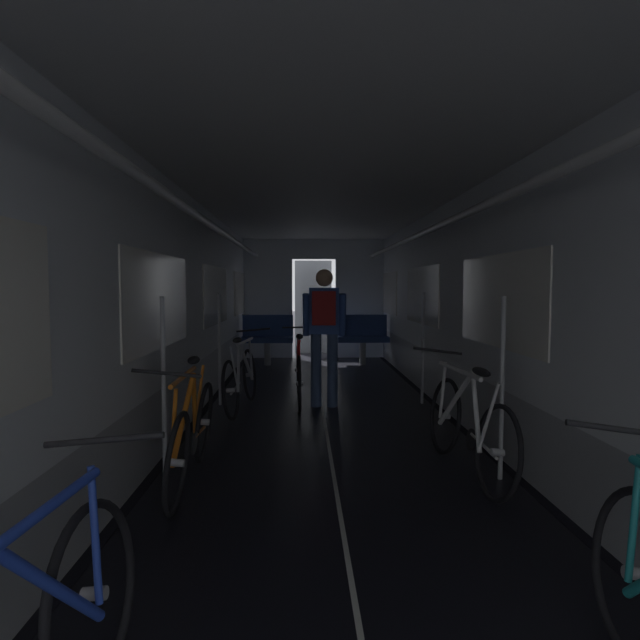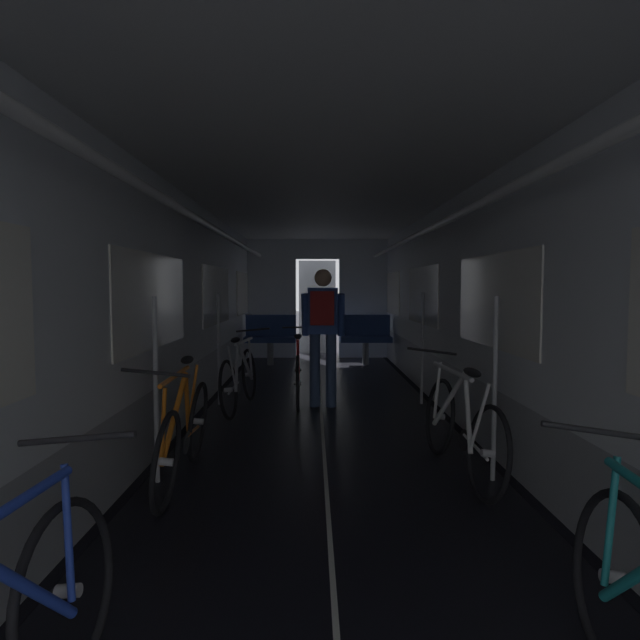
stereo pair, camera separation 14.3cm
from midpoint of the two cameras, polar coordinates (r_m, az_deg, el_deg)
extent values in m
cube|color=black|center=(5.35, -15.64, -12.38)|extent=(0.08, 11.50, 0.01)
cube|color=black|center=(5.44, 15.36, -12.11)|extent=(0.08, 11.50, 0.01)
cube|color=beige|center=(5.21, 0.00, -12.70)|extent=(0.03, 11.27, 0.00)
cube|color=#9EA0A5|center=(5.30, -16.76, -9.25)|extent=(0.12, 11.50, 0.60)
cube|color=silver|center=(5.17, -17.00, 4.10)|extent=(0.12, 11.50, 1.85)
cube|color=white|center=(4.60, -18.04, 1.99)|extent=(0.02, 1.90, 0.80)
cube|color=white|center=(7.41, -11.87, 2.64)|extent=(0.02, 1.90, 0.80)
cube|color=white|center=(10.25, -9.11, 2.92)|extent=(0.02, 1.90, 0.80)
cube|color=yellow|center=(4.59, -18.09, 1.98)|extent=(0.01, 0.20, 0.28)
cylinder|color=white|center=(5.14, -13.39, 10.60)|extent=(0.07, 11.04, 0.07)
cylinder|color=#B7BABF|center=(4.07, -17.73, -7.40)|extent=(0.04, 0.04, 1.40)
cylinder|color=#B7BABF|center=(6.59, -11.57, -3.14)|extent=(0.04, 0.04, 1.40)
cube|color=#9EA0A5|center=(5.40, 16.44, -9.01)|extent=(0.12, 11.50, 0.60)
cube|color=silver|center=(5.27, 16.67, 4.10)|extent=(0.12, 11.50, 1.85)
cube|color=white|center=(4.71, 18.12, 2.02)|extent=(0.02, 1.90, 0.80)
cube|color=white|center=(7.48, 10.54, 2.66)|extent=(0.02, 1.90, 0.80)
cube|color=white|center=(10.30, 7.08, 2.94)|extent=(0.02, 1.90, 0.80)
cube|color=yellow|center=(5.48, 15.19, 2.27)|extent=(0.01, 0.20, 0.28)
cylinder|color=white|center=(5.21, 13.19, 10.50)|extent=(0.07, 11.04, 0.07)
cylinder|color=#B7BABF|center=(4.18, 18.39, -7.14)|extent=(0.04, 0.04, 1.40)
cylinder|color=#B7BABF|center=(6.65, 10.58, -3.07)|extent=(0.04, 0.04, 1.40)
cube|color=silver|center=(10.84, -6.08, 2.32)|extent=(1.00, 0.12, 2.45)
cube|color=silver|center=(10.87, 3.97, 2.33)|extent=(1.00, 0.12, 2.45)
cube|color=silver|center=(10.84, -1.06, 7.76)|extent=(0.90, 0.12, 0.40)
cube|color=#4C4F54|center=(11.52, -1.10, 1.42)|extent=(0.81, 0.04, 2.05)
cube|color=silver|center=(5.11, 0.00, 15.40)|extent=(3.14, 11.62, 0.12)
cylinder|color=gray|center=(9.85, -6.20, -3.68)|extent=(0.12, 0.12, 0.44)
cube|color=#2D4784|center=(9.82, -6.21, -2.11)|extent=(0.96, 0.44, 0.10)
cube|color=#2D4784|center=(9.99, -6.14, -0.58)|extent=(0.96, 0.08, 0.40)
torus|color=gray|center=(10.05, -8.58, 0.57)|extent=(0.14, 0.14, 0.02)
cylinder|color=gray|center=(9.89, 4.29, -3.64)|extent=(0.12, 0.12, 0.44)
cube|color=#2D4784|center=(9.85, 4.29, -2.08)|extent=(0.96, 0.44, 0.10)
cube|color=#2D4784|center=(10.02, 4.18, -0.55)|extent=(0.96, 0.08, 0.40)
torus|color=gray|center=(10.00, 1.72, 0.59)|extent=(0.14, 0.14, 0.02)
torus|color=black|center=(3.86, 17.83, -13.65)|extent=(0.18, 0.68, 0.67)
cylinder|color=#B2B2B7|center=(3.86, 17.83, -13.65)|extent=(0.10, 0.06, 0.06)
torus|color=black|center=(4.77, 12.67, -10.22)|extent=(0.18, 0.68, 0.67)
cylinder|color=#B2B2B7|center=(4.77, 12.67, -10.22)|extent=(0.10, 0.06, 0.06)
cylinder|color=silver|center=(4.43, 13.71, -8.44)|extent=(0.15, 0.53, 0.56)
cylinder|color=silver|center=(4.05, 15.75, -9.59)|extent=(0.09, 0.35, 0.55)
cylinder|color=silver|center=(4.22, 14.05, -5.40)|extent=(0.11, 0.82, 0.04)
cylinder|color=silver|center=(3.85, 17.01, -9.99)|extent=(0.10, 0.16, 0.49)
cylinder|color=silver|center=(4.07, 16.51, -13.07)|extent=(0.06, 0.45, 0.07)
cylinder|color=silver|center=(4.68, 12.46, -7.48)|extent=(0.09, 0.10, 0.49)
cylinder|color=black|center=(4.27, 15.33, -12.54)|extent=(0.05, 0.17, 0.17)
ellipsoid|color=black|center=(3.82, 16.24, -5.49)|extent=(0.12, 0.25, 0.07)
cylinder|color=black|center=(4.64, 11.90, -3.34)|extent=(0.44, 0.06, 0.08)
torus|color=black|center=(4.58, -13.49, -10.82)|extent=(0.12, 0.67, 0.67)
cylinder|color=#B2B2B7|center=(4.58, -13.49, -10.82)|extent=(0.10, 0.05, 0.06)
torus|color=black|center=(3.62, -16.52, -14.79)|extent=(0.12, 0.67, 0.67)
cylinder|color=#B2B2B7|center=(3.62, -16.52, -14.79)|extent=(0.10, 0.05, 0.06)
cylinder|color=orange|center=(3.86, -15.79, -10.23)|extent=(0.09, 0.54, 0.56)
cylinder|color=orange|center=(4.25, -14.56, -8.93)|extent=(0.10, 0.34, 0.55)
cylinder|color=orange|center=(3.96, -15.74, -5.98)|extent=(0.05, 0.82, 0.04)
cylinder|color=orange|center=(4.46, -14.01, -8.03)|extent=(0.07, 0.16, 0.49)
cylinder|color=orange|center=(4.37, -14.00, -11.84)|extent=(0.04, 0.45, 0.07)
cylinder|color=orange|center=(3.58, -16.86, -10.95)|extent=(0.08, 0.09, 0.49)
cylinder|color=black|center=(4.16, -14.57, -12.95)|extent=(0.03, 0.17, 0.17)
ellipsoid|color=black|center=(4.37, -14.59, -4.28)|extent=(0.10, 0.24, 0.07)
cylinder|color=black|center=(3.50, -17.59, -5.61)|extent=(0.44, 0.03, 0.07)
torus|color=black|center=(2.35, -25.28, -25.51)|extent=(0.15, 0.68, 0.67)
cylinder|color=#B2B2B7|center=(2.35, -25.28, -25.51)|extent=(0.10, 0.06, 0.06)
cylinder|color=#2342B7|center=(2.00, -29.44, -24.02)|extent=(0.13, 0.54, 0.56)
cylinder|color=#2342B7|center=(1.76, -31.76, -18.59)|extent=(0.10, 0.82, 0.04)
cylinder|color=#2342B7|center=(2.21, -25.26, -20.49)|extent=(0.07, 0.09, 0.49)
cylinder|color=black|center=(2.10, -24.44, -11.90)|extent=(0.44, 0.06, 0.07)
torus|color=black|center=(5.87, -10.46, -7.58)|extent=(0.17, 0.68, 0.67)
cylinder|color=#B2B2B7|center=(5.87, -10.46, -7.58)|extent=(0.10, 0.06, 0.06)
torus|color=black|center=(6.85, -8.33, -5.95)|extent=(0.17, 0.68, 0.67)
cylinder|color=#B2B2B7|center=(6.85, -8.33, -5.95)|extent=(0.10, 0.06, 0.06)
cylinder|color=#ADAFB5|center=(6.50, -8.75, -4.51)|extent=(0.14, 0.54, 0.56)
cylinder|color=#ADAFB5|center=(6.11, -9.60, -5.04)|extent=(0.06, 0.35, 0.55)
cylinder|color=#ADAFB5|center=(6.32, -8.86, -2.34)|extent=(0.12, 0.82, 0.04)
cylinder|color=#ADAFB5|center=(5.89, -10.09, -5.15)|extent=(0.09, 0.16, 0.49)
cylinder|color=#ADAFB5|center=(6.09, -9.95, -7.38)|extent=(0.07, 0.45, 0.07)
cylinder|color=#ADAFB5|center=(6.78, -8.21, -3.99)|extent=(0.07, 0.09, 0.49)
cylinder|color=black|center=(6.31, -9.47, -7.20)|extent=(0.05, 0.17, 0.17)
ellipsoid|color=black|center=(5.89, -9.73, -2.19)|extent=(0.12, 0.25, 0.07)
cylinder|color=black|center=(6.75, -7.92, -1.10)|extent=(0.44, 0.07, 0.07)
torus|color=black|center=(2.58, 29.83, -22.99)|extent=(0.18, 0.68, 0.67)
cylinder|color=#B2B2B7|center=(2.58, 29.83, -22.99)|extent=(0.10, 0.06, 0.06)
cylinder|color=teal|center=(2.44, 29.69, -18.32)|extent=(0.09, 0.08, 0.49)
cylinder|color=black|center=(2.34, 28.79, -10.53)|extent=(0.44, 0.06, 0.08)
cylinder|color=#384C75|center=(6.41, -1.07, -5.51)|extent=(0.13, 0.13, 0.90)
cylinder|color=#384C75|center=(6.40, 0.73, -5.52)|extent=(0.13, 0.13, 0.90)
cube|color=#2D4C99|center=(6.33, -0.17, 1.02)|extent=(0.37, 0.24, 0.56)
cylinder|color=#2D4C99|center=(6.36, -2.15, 0.58)|extent=(0.10, 0.20, 0.53)
cylinder|color=#2D4C99|center=(6.35, 1.82, 0.57)|extent=(0.10, 0.20, 0.53)
sphere|color=tan|center=(6.32, -0.17, 4.64)|extent=(0.21, 0.21, 0.21)
cube|color=maroon|center=(6.16, -0.23, 1.32)|extent=(0.29, 0.18, 0.40)
torus|color=black|center=(6.17, -2.95, -6.96)|extent=(0.06, 0.67, 0.67)
cylinder|color=#B2B2B7|center=(6.17, -2.95, -6.96)|extent=(0.09, 0.05, 0.05)
torus|color=black|center=(7.17, -3.00, -5.47)|extent=(0.06, 0.67, 0.67)
cylinder|color=#B2B2B7|center=(7.17, -3.00, -5.47)|extent=(0.09, 0.05, 0.05)
cylinder|color=red|center=(6.83, -2.97, -4.06)|extent=(0.05, 0.54, 0.56)
cylinder|color=red|center=(6.42, -2.95, -4.55)|extent=(0.05, 0.34, 0.55)
cylinder|color=red|center=(6.64, -2.95, -1.98)|extent=(0.05, 0.82, 0.03)
cylinder|color=red|center=(6.20, -2.94, -4.64)|extent=(0.03, 0.16, 0.49)
cylinder|color=red|center=(6.39, -2.96, -6.79)|extent=(0.04, 0.45, 0.07)
cylinder|color=red|center=(7.11, -2.99, -3.58)|extent=(0.03, 0.09, 0.49)
cylinder|color=black|center=(6.62, -2.98, -6.63)|extent=(0.02, 0.17, 0.17)
ellipsoid|color=black|center=(6.21, -2.92, -1.81)|extent=(0.10, 0.24, 0.06)
cylinder|color=black|center=(7.09, -2.97, -0.81)|extent=(0.44, 0.03, 0.03)
camera|label=1|loc=(0.07, -90.58, -0.04)|focal=29.19mm
camera|label=2|loc=(0.07, 89.42, 0.04)|focal=29.19mm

